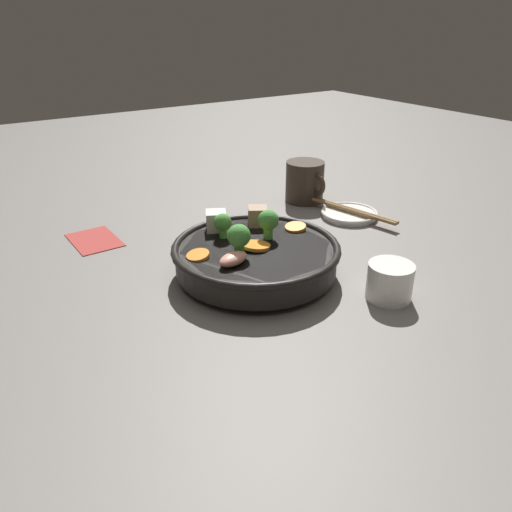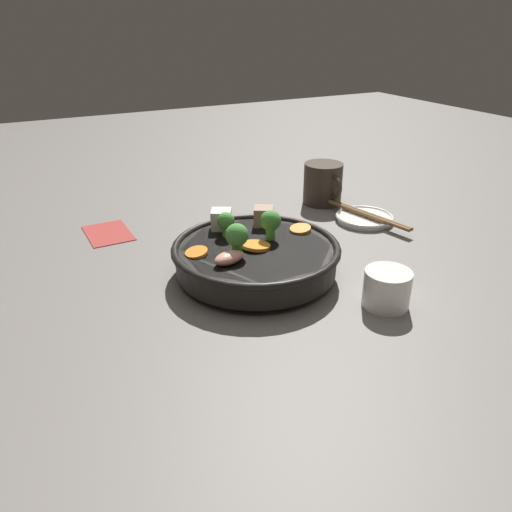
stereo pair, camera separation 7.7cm
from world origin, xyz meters
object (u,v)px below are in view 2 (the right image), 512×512
Objects in this scene: stirfry_bowl at (255,254)px; dark_mug at (323,184)px; tea_cup at (387,288)px; side_saucer at (364,218)px; chopsticks_pair at (365,213)px.

stirfry_bowl reaches higher than dark_mug.
tea_cup is (0.17, 0.12, -0.01)m from stirfry_bowl.
chopsticks_pair reaches higher than side_saucer.
dark_mug is at bearing 128.78° from stirfry_bowl.
side_saucer is 1.73× the size of tea_cup.
stirfry_bowl is 0.31m from chopsticks_pair.
tea_cup is 0.31× the size of chopsticks_pair.
chopsticks_pair is at bearing 0.00° from side_saucer.
stirfry_bowl is at bearing -144.47° from tea_cup.
chopsticks_pair is at bearing 6.72° from dark_mug.
side_saucer is 1.07× the size of dark_mug.
stirfry_bowl reaches higher than side_saucer.
dark_mug is (-0.39, 0.16, 0.02)m from tea_cup.
tea_cup is (0.27, -0.17, 0.02)m from side_saucer.
chopsticks_pair is (-0.10, 0.29, -0.02)m from stirfry_bowl.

